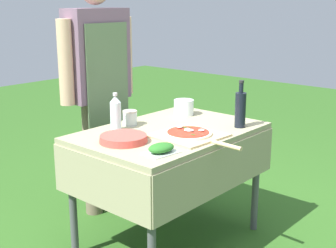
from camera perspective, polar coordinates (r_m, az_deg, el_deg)
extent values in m
plane|color=#2D5B1E|center=(3.15, 0.16, -14.04)|extent=(12.00, 12.00, 0.00)
cube|color=gray|center=(2.87, 0.17, -1.07)|extent=(1.14, 0.77, 0.04)
cube|color=gray|center=(2.69, 6.45, -5.80)|extent=(1.14, 0.01, 0.28)
cube|color=gray|center=(3.17, -5.14, -2.54)|extent=(1.14, 0.01, 0.28)
cube|color=gray|center=(2.54, -8.45, -7.18)|extent=(0.01, 0.77, 0.28)
cube|color=gray|center=(3.35, 6.63, -1.63)|extent=(0.01, 0.77, 0.28)
cylinder|color=#4C4C51|center=(2.46, -2.00, -13.45)|extent=(0.05, 0.05, 0.72)
cylinder|color=#4C4C51|center=(3.21, 10.66, -6.70)|extent=(0.05, 0.05, 0.72)
cylinder|color=#4C4C51|center=(2.90, -11.55, -9.17)|extent=(0.05, 0.05, 0.72)
cylinder|color=#4C4C51|center=(3.56, 1.62, -4.26)|extent=(0.05, 0.05, 0.72)
cylinder|color=#70604C|center=(3.52, -7.13, -3.52)|extent=(0.12, 0.12, 0.84)
cylinder|color=#70604C|center=(3.42, -9.23, -4.16)|extent=(0.12, 0.12, 0.84)
cube|color=#6B5166|center=(3.31, -8.63, 8.33)|extent=(0.46, 0.20, 0.63)
cube|color=#56704C|center=(3.26, -7.29, 4.09)|extent=(0.36, 0.01, 0.91)
cylinder|color=tan|center=(3.49, -5.21, 8.30)|extent=(0.10, 0.10, 0.56)
cylinder|color=tan|center=(3.15, -12.37, 7.32)|extent=(0.10, 0.10, 0.56)
cube|color=#D1B27F|center=(2.73, 2.46, -1.38)|extent=(0.39, 0.39, 0.01)
cylinder|color=#D1B27F|center=(2.56, 7.15, -2.60)|extent=(0.03, 0.20, 0.02)
cylinder|color=beige|center=(2.73, 2.46, -1.14)|extent=(0.28, 0.28, 0.01)
cylinder|color=red|center=(2.73, 2.47, -0.97)|extent=(0.25, 0.25, 0.00)
ellipsoid|color=white|center=(2.73, 2.36, -0.74)|extent=(0.04, 0.04, 0.01)
ellipsoid|color=white|center=(2.74, 2.37, -0.66)|extent=(0.05, 0.04, 0.01)
ellipsoid|color=white|center=(2.74, 4.11, -0.74)|extent=(0.04, 0.04, 0.01)
ellipsoid|color=white|center=(2.72, 2.66, -0.83)|extent=(0.03, 0.03, 0.01)
ellipsoid|color=white|center=(2.80, 1.39, -0.31)|extent=(0.05, 0.05, 0.02)
ellipsoid|color=white|center=(2.72, 2.46, -0.80)|extent=(0.03, 0.04, 0.01)
ellipsoid|color=white|center=(2.73, 2.74, -0.76)|extent=(0.05, 0.06, 0.01)
ellipsoid|color=#286B23|center=(2.81, 2.72, -0.37)|extent=(0.03, 0.02, 0.00)
ellipsoid|color=#286B23|center=(2.81, 2.02, -0.38)|extent=(0.02, 0.04, 0.00)
ellipsoid|color=#286B23|center=(2.76, 2.40, -0.70)|extent=(0.03, 0.02, 0.00)
ellipsoid|color=#286B23|center=(2.65, 3.10, -1.32)|extent=(0.02, 0.03, 0.00)
ellipsoid|color=#286B23|center=(2.82, 1.46, -0.33)|extent=(0.04, 0.02, 0.00)
cylinder|color=black|center=(2.94, 8.81, 1.68)|extent=(0.07, 0.07, 0.22)
cylinder|color=black|center=(2.91, 8.92, 4.37)|extent=(0.03, 0.03, 0.06)
cylinder|color=#232326|center=(2.90, 8.95, 5.12)|extent=(0.03, 0.03, 0.02)
cylinder|color=silver|center=(2.86, -6.39, 0.94)|extent=(0.07, 0.07, 0.17)
cone|color=silver|center=(2.83, -6.45, 3.04)|extent=(0.07, 0.07, 0.04)
cylinder|color=silver|center=(2.83, -6.47, 3.62)|extent=(0.03, 0.03, 0.02)
cube|color=silver|center=(2.43, -0.83, -3.52)|extent=(0.19, 0.14, 0.01)
ellipsoid|color=#286B23|center=(2.42, -0.83, -2.92)|extent=(0.16, 0.12, 0.05)
cylinder|color=silver|center=(3.23, 1.93, 2.04)|extent=(0.14, 0.14, 0.11)
cylinder|color=#DB4C42|center=(2.64, -5.45, -2.13)|extent=(0.27, 0.27, 0.00)
cylinder|color=#DB4C42|center=(2.63, -5.45, -2.03)|extent=(0.27, 0.27, 0.00)
cylinder|color=#DB4C42|center=(2.63, -5.45, -1.92)|extent=(0.27, 0.27, 0.00)
cylinder|color=#DB4C42|center=(2.63, -5.45, -1.82)|extent=(0.27, 0.27, 0.00)
cylinder|color=#DB4C42|center=(2.63, -5.46, -1.71)|extent=(0.27, 0.27, 0.00)
cylinder|color=#DB4C42|center=(2.63, -5.46, -1.61)|extent=(0.27, 0.27, 0.00)
cylinder|color=#DB4C42|center=(2.63, -5.46, -1.50)|extent=(0.27, 0.27, 0.00)
cylinder|color=#DB4C42|center=(2.63, -5.47, -1.40)|extent=(0.26, 0.26, 0.00)
cylinder|color=silver|center=(2.97, -4.66, 0.66)|extent=(0.09, 0.09, 0.09)
cylinder|color=red|center=(2.98, -4.66, 0.42)|extent=(0.08, 0.08, 0.06)
cylinder|color=#B7B2A3|center=(2.96, -4.68, 1.55)|extent=(0.09, 0.09, 0.01)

